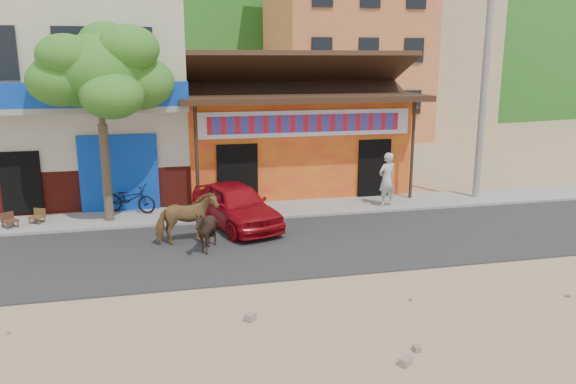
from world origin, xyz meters
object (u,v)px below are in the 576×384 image
cow_dark (206,231)px  cafe_chair_left (36,210)px  pedestrian (387,179)px  utility_pole (484,85)px  cow_tan (187,219)px  cafe_chair_right (9,214)px  scooter (130,199)px  red_car (236,205)px  tree (102,124)px

cow_dark → cafe_chair_left: size_ratio=1.46×
pedestrian → cafe_chair_left: bearing=-22.4°
utility_pole → pedestrian: utility_pole is taller
utility_pole → cow_tan: size_ratio=4.81×
pedestrian → utility_pole: bearing=167.0°
utility_pole → cafe_chair_right: size_ratio=9.72×
cafe_chair_right → scooter: bearing=-23.3°
cafe_chair_right → utility_pole: bearing=-37.4°
cow_dark → utility_pole: bearing=83.9°
cow_dark → red_car: 2.42m
pedestrian → cafe_chair_right: size_ratio=2.24×
utility_pole → cafe_chair_left: size_ratio=9.91×
utility_pole → cafe_chair_right: 16.04m
tree → utility_pole: bearing=0.9°
tree → scooter: 2.72m
tree → utility_pole: (12.80, 0.20, 1.00)m
utility_pole → red_car: bearing=-170.7°
cow_tan → scooter: cow_tan is taller
red_car → cafe_chair_left: bearing=148.8°
tree → cow_dark: tree is taller
scooter → cafe_chair_right: bearing=129.5°
utility_pole → cow_tan: utility_pole is taller
red_car → pedestrian: size_ratio=2.15×
utility_pole → red_car: size_ratio=2.02×
red_car → cafe_chair_right: (-6.62, 1.09, -0.18)m
scooter → pedestrian: size_ratio=0.96×
utility_pole → pedestrian: size_ratio=4.35×
tree → cow_dark: bearing=-51.7°
scooter → cafe_chair_right: size_ratio=2.15×
tree → red_car: (3.80, -1.27, -2.41)m
scooter → pedestrian: pedestrian is taller
utility_pole → cow_tan: 11.40m
scooter → pedestrian: 8.58m
cow_tan → cow_dark: 0.98m
tree → pedestrian: 9.34m
cow_tan → cafe_chair_right: bearing=49.3°
cafe_chair_left → pedestrian: bearing=22.0°
tree → scooter: bearing=52.2°
tree → cafe_chair_right: size_ratio=7.29×
tree → cafe_chair_left: bearing=176.6°
cow_dark → pedestrian: pedestrian is taller
cafe_chair_left → cow_dark: bearing=-12.2°
cow_dark → red_car: bearing=127.6°
utility_pole → cafe_chair_right: (-15.62, -0.37, -3.59)m
scooter → pedestrian: bearing=-73.0°
cow_tan → cafe_chair_left: cow_tan is taller
tree → pedestrian: bearing=-1.7°
cafe_chair_left → cafe_chair_right: 0.75m
pedestrian → cow_dark: bearing=6.0°
cow_dark → pedestrian: (6.38, 3.16, 0.41)m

